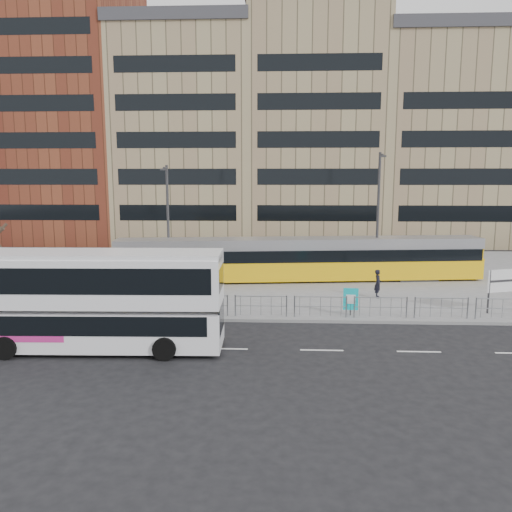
{
  "coord_description": "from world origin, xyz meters",
  "views": [
    {
      "loc": [
        0.13,
        -24.02,
        7.13
      ],
      "look_at": [
        -1.19,
        6.0,
        2.39
      ],
      "focal_mm": 35.0,
      "sensor_mm": 36.0,
      "label": 1
    }
  ],
  "objects_px": {
    "tram": "(301,259)",
    "station_sign": "(504,283)",
    "lamp_post_west": "(168,218)",
    "pedestrian": "(378,284)",
    "lamp_post_east": "(378,212)",
    "traffic_light_west": "(213,278)",
    "ad_panel": "(351,300)",
    "double_decker_bus": "(96,297)"
  },
  "relations": [
    {
      "from": "tram",
      "to": "station_sign",
      "type": "relative_size",
      "value": 10.92
    },
    {
      "from": "tram",
      "to": "pedestrian",
      "type": "height_order",
      "value": "tram"
    },
    {
      "from": "double_decker_bus",
      "to": "ad_panel",
      "type": "distance_m",
      "value": 12.43
    },
    {
      "from": "station_sign",
      "to": "traffic_light_west",
      "type": "xyz_separation_m",
      "value": [
        -15.0,
        -1.38,
        0.4
      ]
    },
    {
      "from": "station_sign",
      "to": "pedestrian",
      "type": "bearing_deg",
      "value": 135.9
    },
    {
      "from": "tram",
      "to": "traffic_light_west",
      "type": "distance_m",
      "value": 10.33
    },
    {
      "from": "station_sign",
      "to": "pedestrian",
      "type": "height_order",
      "value": "station_sign"
    },
    {
      "from": "double_decker_bus",
      "to": "tram",
      "type": "bearing_deg",
      "value": 55.53
    },
    {
      "from": "station_sign",
      "to": "ad_panel",
      "type": "height_order",
      "value": "station_sign"
    },
    {
      "from": "lamp_post_west",
      "to": "double_decker_bus",
      "type": "bearing_deg",
      "value": -89.89
    },
    {
      "from": "tram",
      "to": "lamp_post_east",
      "type": "xyz_separation_m",
      "value": [
        5.22,
        0.48,
        3.24
      ]
    },
    {
      "from": "pedestrian",
      "to": "lamp_post_west",
      "type": "distance_m",
      "value": 14.61
    },
    {
      "from": "pedestrian",
      "to": "double_decker_bus",
      "type": "bearing_deg",
      "value": 135.34
    },
    {
      "from": "tram",
      "to": "lamp_post_west",
      "type": "xyz_separation_m",
      "value": [
        -9.06,
        -0.04,
        2.81
      ]
    },
    {
      "from": "traffic_light_west",
      "to": "lamp_post_east",
      "type": "relative_size",
      "value": 0.36
    },
    {
      "from": "double_decker_bus",
      "to": "lamp_post_west",
      "type": "bearing_deg",
      "value": 88.58
    },
    {
      "from": "ad_panel",
      "to": "pedestrian",
      "type": "relative_size",
      "value": 0.85
    },
    {
      "from": "double_decker_bus",
      "to": "traffic_light_west",
      "type": "xyz_separation_m",
      "value": [
        4.25,
        4.81,
        -0.12
      ]
    },
    {
      "from": "double_decker_bus",
      "to": "tram",
      "type": "distance_m",
      "value": 16.62
    },
    {
      "from": "tram",
      "to": "traffic_light_west",
      "type": "xyz_separation_m",
      "value": [
        -4.79,
        -9.13,
        0.51
      ]
    },
    {
      "from": "tram",
      "to": "pedestrian",
      "type": "distance_m",
      "value": 6.47
    },
    {
      "from": "lamp_post_west",
      "to": "tram",
      "type": "bearing_deg",
      "value": 0.23
    },
    {
      "from": "traffic_light_west",
      "to": "ad_panel",
      "type": "bearing_deg",
      "value": 10.37
    },
    {
      "from": "traffic_light_west",
      "to": "double_decker_bus",
      "type": "bearing_deg",
      "value": -124.5
    },
    {
      "from": "pedestrian",
      "to": "traffic_light_west",
      "type": "bearing_deg",
      "value": 126.44
    },
    {
      "from": "ad_panel",
      "to": "pedestrian",
      "type": "xyz_separation_m",
      "value": [
        2.14,
        3.94,
        0.0
      ]
    },
    {
      "from": "double_decker_bus",
      "to": "lamp_post_west",
      "type": "height_order",
      "value": "lamp_post_west"
    },
    {
      "from": "tram",
      "to": "lamp_post_west",
      "type": "height_order",
      "value": "lamp_post_west"
    },
    {
      "from": "lamp_post_east",
      "to": "traffic_light_west",
      "type": "bearing_deg",
      "value": -136.15
    },
    {
      "from": "double_decker_bus",
      "to": "station_sign",
      "type": "relative_size",
      "value": 4.58
    },
    {
      "from": "ad_panel",
      "to": "lamp_post_east",
      "type": "bearing_deg",
      "value": 76.27
    },
    {
      "from": "lamp_post_west",
      "to": "lamp_post_east",
      "type": "height_order",
      "value": "lamp_post_east"
    },
    {
      "from": "pedestrian",
      "to": "lamp_post_east",
      "type": "height_order",
      "value": "lamp_post_east"
    },
    {
      "from": "lamp_post_west",
      "to": "lamp_post_east",
      "type": "distance_m",
      "value": 14.3
    },
    {
      "from": "station_sign",
      "to": "lamp_post_east",
      "type": "relative_size",
      "value": 0.26
    },
    {
      "from": "ad_panel",
      "to": "traffic_light_west",
      "type": "bearing_deg",
      "value": -172.01
    },
    {
      "from": "ad_panel",
      "to": "pedestrian",
      "type": "height_order",
      "value": "pedestrian"
    },
    {
      "from": "pedestrian",
      "to": "lamp_post_east",
      "type": "bearing_deg",
      "value": 1.16
    },
    {
      "from": "double_decker_bus",
      "to": "lamp_post_east",
      "type": "distance_m",
      "value": 20.44
    },
    {
      "from": "tram",
      "to": "station_sign",
      "type": "bearing_deg",
      "value": -43.64
    },
    {
      "from": "traffic_light_west",
      "to": "lamp_post_west",
      "type": "distance_m",
      "value": 10.31
    },
    {
      "from": "traffic_light_west",
      "to": "lamp_post_west",
      "type": "xyz_separation_m",
      "value": [
        -4.27,
        9.1,
        2.3
      ]
    }
  ]
}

